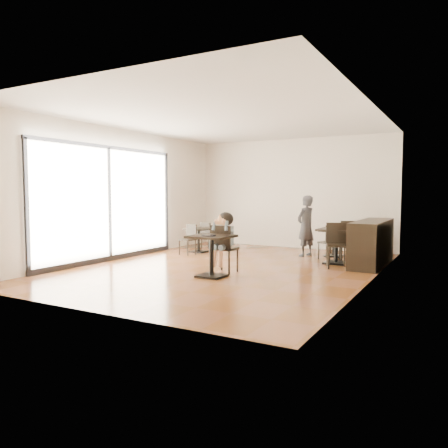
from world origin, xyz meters
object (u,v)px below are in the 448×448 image
Objects in this scene: chair_mid_b at (337,246)px; cafe_table_mid at (336,246)px; cafe_table_left at (199,240)px; chair_back_b at (328,243)px; chair_back_a at (339,238)px; adult_patron at (306,226)px; child_table at (211,256)px; chair_left_a at (209,236)px; chair_mid_a at (349,241)px; cafe_table_back at (334,243)px; chair_left_b at (187,240)px; child_chair at (225,249)px; child at (225,243)px.

cafe_table_mid is at bearing 86.26° from chair_mid_b.
cafe_table_left is 4.01m from chair_mid_b.
chair_back_a is at bearing 110.46° from chair_back_b.
cafe_table_mid is (0.99, -0.81, -0.37)m from adult_patron.
cafe_table_left is 3.78m from chair_back_a.
child_table is 3.57m from chair_back_b.
chair_mid_b is 4.13m from chair_left_a.
chair_mid_a is 1.19× the size of chair_back_a.
cafe_table_back is at bearing 110.46° from chair_back_a.
chair_mid_b is (0.51, -1.66, 0.15)m from cafe_table_back.
chair_left_b is (-2.09, 2.29, -0.01)m from child_table.
chair_back_a is (0.65, 0.85, -0.37)m from adult_patron.
chair_left_a is (-3.95, 0.10, -0.09)m from chair_mid_a.
cafe_table_back is 0.86× the size of chair_left_b.
chair_mid_a reaches higher than chair_back_b.
cafe_table_back is (1.35, 3.85, -0.07)m from child_table.
chair_left_a is 3.44m from chair_back_b.
chair_mid_a is 1.10m from chair_mid_b.
cafe_table_back is 1.74m from chair_mid_b.
cafe_table_left is at bearing -151.93° from chair_back_b.
chair_mid_b is (1.86, 1.65, -0.00)m from child_chair.
cafe_table_mid is at bearing 58.31° from child_table.
chair_back_a is at bearing 40.92° from chair_left_b.
chair_back_b is (1.35, 2.75, -0.21)m from child.
chair_mid_a is 3.95m from chair_left_a.
child reaches higher than chair_back_b.
chair_left_a is at bearing 90.00° from cafe_table_left.
adult_patron is 1.97× the size of chair_left_a.
chair_mid_b reaches higher than chair_left_a.
chair_mid_b is at bearing 8.00° from chair_left_b.
adult_patron is (0.70, 3.55, 0.37)m from child_table.
child_chair is 0.79× the size of child.
cafe_table_mid is 0.99× the size of chair_back_a.
child reaches higher than cafe_table_back.
chair_mid_b is 1.22m from chair_back_b.
child is 3.58m from cafe_table_back.
cafe_table_left is 3.47m from chair_back_b.
chair_back_b is (0.65, -0.25, -0.37)m from adult_patron.
adult_patron is at bearing 73.05° from chair_back_a.
cafe_table_left is at bearing 126.32° from child_table.
cafe_table_left is at bearing 99.43° from chair_left_b.
chair_back_b is (3.44, -0.09, 0.01)m from chair_left_a.
cafe_table_left is 0.83× the size of chair_left_a.
adult_patron is at bearing 140.85° from cafe_table_mid.
cafe_table_left is at bearing 44.83° from chair_back_a.
chair_left_b is at bearing 158.22° from chair_mid_b.
adult_patron is (0.70, 3.00, 0.29)m from child_chair.
child is 1.52× the size of cafe_table_mid.
chair_left_a is at bearing 142.78° from chair_mid_b.
chair_left_a is at bearing -172.39° from cafe_table_back.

